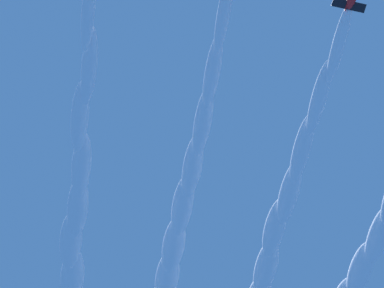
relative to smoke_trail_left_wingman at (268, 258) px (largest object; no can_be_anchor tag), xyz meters
The scene contains 4 objects.
smoke_trail_lead 10.73m from the smoke_trail_left_wingman, 61.88° to the right, with size 45.27×30.79×5.93m.
smoke_trail_left_wingman is the anchor object (origin of this frame).
smoke_trail_right_wingman 10.49m from the smoke_trail_left_wingman, 125.47° to the left, with size 45.13×30.98×6.08m.
smoke_trail_outer_left 21.48m from the smoke_trail_left_wingman, 122.72° to the left, with size 45.67×30.12×6.22m.
Camera 1 is at (-30.42, -13.69, 2.19)m, focal length 80.69 mm.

